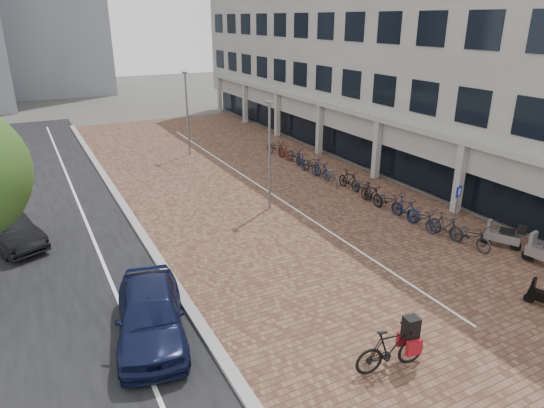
{
  "coord_description": "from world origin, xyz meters",
  "views": [
    {
      "loc": [
        -8.86,
        -10.99,
        8.67
      ],
      "look_at": [
        0.0,
        6.0,
        1.3
      ],
      "focal_mm": 32.01,
      "sensor_mm": 36.0,
      "label": 1
    }
  ],
  "objects_px": {
    "car_navy": "(150,313)",
    "scooter_front": "(503,235)",
    "hero_bike": "(391,348)",
    "parking_sign": "(457,203)",
    "car_dark": "(6,230)"
  },
  "relations": [
    {
      "from": "car_dark",
      "to": "car_navy",
      "type": "bearing_deg",
      "value": -91.01
    },
    {
      "from": "hero_bike",
      "to": "scooter_front",
      "type": "height_order",
      "value": "hero_bike"
    },
    {
      "from": "hero_bike",
      "to": "scooter_front",
      "type": "bearing_deg",
      "value": -60.28
    },
    {
      "from": "car_navy",
      "to": "scooter_front",
      "type": "bearing_deg",
      "value": 9.51
    },
    {
      "from": "hero_bike",
      "to": "parking_sign",
      "type": "height_order",
      "value": "parking_sign"
    },
    {
      "from": "scooter_front",
      "to": "parking_sign",
      "type": "relative_size",
      "value": 0.74
    },
    {
      "from": "car_navy",
      "to": "scooter_front",
      "type": "distance_m",
      "value": 14.02
    },
    {
      "from": "scooter_front",
      "to": "parking_sign",
      "type": "xyz_separation_m",
      "value": [
        -0.65,
        1.9,
        0.86
      ]
    },
    {
      "from": "car_navy",
      "to": "parking_sign",
      "type": "height_order",
      "value": "parking_sign"
    },
    {
      "from": "car_navy",
      "to": "parking_sign",
      "type": "relative_size",
      "value": 2.19
    },
    {
      "from": "car_dark",
      "to": "scooter_front",
      "type": "relative_size",
      "value": 2.66
    },
    {
      "from": "car_navy",
      "to": "parking_sign",
      "type": "bearing_deg",
      "value": 17.53
    },
    {
      "from": "scooter_front",
      "to": "car_dark",
      "type": "bearing_deg",
      "value": 124.47
    },
    {
      "from": "car_navy",
      "to": "hero_bike",
      "type": "relative_size",
      "value": 2.2
    },
    {
      "from": "car_dark",
      "to": "parking_sign",
      "type": "height_order",
      "value": "parking_sign"
    }
  ]
}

